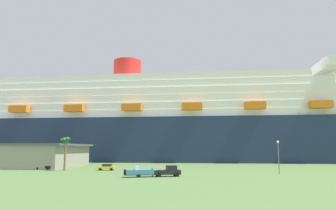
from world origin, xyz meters
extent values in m
plane|color=#4C6B38|center=(0.00, 30.00, 0.00)|extent=(600.00, 600.00, 0.00)
cube|color=#1E2D4C|center=(16.77, 64.80, 9.21)|extent=(211.37, 57.42, 18.41)
cube|color=white|center=(16.77, 64.80, 19.98)|extent=(186.15, 51.99, 3.13)
cube|color=white|center=(12.62, 65.22, 23.11)|extent=(174.58, 50.46, 3.13)
cube|color=white|center=(8.46, 65.64, 26.25)|extent=(169.21, 49.36, 3.13)
cube|color=white|center=(4.31, 66.06, 29.38)|extent=(157.88, 47.93, 3.13)
cube|color=white|center=(0.15, 66.48, 32.51)|extent=(147.29, 45.98, 3.13)
cube|color=white|center=(-4.00, 66.90, 35.65)|extent=(138.94, 44.55, 3.13)
cube|color=white|center=(79.07, 58.51, 39.22)|extent=(24.82, 42.20, 4.00)
cylinder|color=red|center=(-14.38, 67.95, 42.18)|extent=(14.45, 14.45, 9.92)
cube|color=orange|center=(-57.83, 53.19, 22.17)|extent=(8.28, 3.99, 2.80)
cube|color=orange|center=(-33.60, 50.74, 22.17)|extent=(8.28, 3.99, 2.80)
cube|color=orange|center=(-9.37, 48.30, 22.17)|extent=(8.28, 3.99, 2.80)
cube|color=orange|center=(14.86, 45.85, 22.17)|extent=(8.28, 3.99, 2.80)
cube|color=orange|center=(39.09, 43.40, 22.17)|extent=(8.28, 3.99, 2.80)
cube|color=orange|center=(63.32, 40.96, 22.17)|extent=(8.28, 3.99, 2.80)
cube|color=black|center=(5.93, -11.88, 0.85)|extent=(5.92, 3.32, 0.90)
cube|color=black|center=(6.91, -11.63, 1.75)|extent=(2.41, 2.28, 0.90)
cube|color=#26333F|center=(7.56, -11.46, 1.66)|extent=(0.51, 1.65, 0.63)
cylinder|color=black|center=(7.58, -10.43, 0.40)|extent=(0.84, 0.47, 0.80)
cylinder|color=black|center=(8.08, -12.36, 0.40)|extent=(0.84, 0.47, 0.80)
cylinder|color=black|center=(3.95, -11.35, 0.40)|extent=(0.84, 0.47, 0.80)
cylinder|color=black|center=(4.44, -13.29, 0.40)|extent=(0.84, 0.47, 0.80)
cube|color=#595960|center=(0.56, -13.25, 0.47)|extent=(6.35, 3.25, 0.16)
cube|color=#595960|center=(4.05, -12.36, 0.47)|extent=(1.96, 0.61, 0.10)
cylinder|color=black|center=(0.04, -12.34, 0.32)|extent=(0.67, 0.37, 0.64)
cylinder|color=black|center=(0.54, -14.29, 0.32)|extent=(0.67, 0.37, 0.64)
cube|color=teal|center=(0.56, -13.25, 1.00)|extent=(5.86, 3.31, 0.90)
cone|color=teal|center=(3.63, -12.47, 1.00)|extent=(1.61, 2.05, 1.81)
cube|color=silver|center=(0.02, -13.38, 1.80)|extent=(1.02, 1.17, 0.70)
cube|color=black|center=(-2.32, -13.98, 1.00)|extent=(0.47, 0.57, 1.10)
cylinder|color=brown|center=(-20.72, 4.63, 3.70)|extent=(0.52, 0.52, 7.40)
cone|color=#1E6628|center=(-20.32, 4.58, 7.50)|extent=(1.03, 2.74, 1.79)
cone|color=#1E6628|center=(-20.42, 4.91, 7.50)|extent=(2.33, 2.42, 1.82)
cone|color=#1E6628|center=(-20.84, 5.01, 7.50)|extent=(2.76, 1.50, 1.78)
cone|color=#1E6628|center=(-21.10, 4.75, 7.50)|extent=(1.47, 2.77, 1.73)
cone|color=#1E6628|center=(-21.07, 4.45, 7.50)|extent=(1.80, 2.65, 1.95)
cone|color=#1E6628|center=(-20.86, 4.26, 7.50)|extent=(2.50, 1.54, 2.30)
cone|color=#1E6628|center=(-20.52, 4.29, 7.50)|extent=(2.52, 1.85, 2.18)
sphere|color=#1E6628|center=(-20.72, 4.63, 7.40)|extent=(1.10, 1.10, 1.10)
cylinder|color=slate|center=(30.89, -5.44, 3.42)|extent=(0.20, 0.20, 6.84)
sphere|color=#F9F2CC|center=(30.89, -5.44, 7.09)|extent=(0.56, 0.56, 0.56)
cube|color=red|center=(-44.04, 18.35, 0.68)|extent=(4.83, 2.32, 0.70)
cube|color=#1E232D|center=(-43.81, 18.37, 1.31)|extent=(2.77, 1.93, 0.55)
cylinder|color=black|center=(-42.42, 17.58, 0.33)|extent=(0.68, 0.29, 0.66)
cylinder|color=black|center=(-42.61, 19.43, 0.33)|extent=(0.68, 0.29, 0.66)
cube|color=black|center=(-27.39, 8.33, 0.68)|extent=(4.69, 2.44, 0.70)
cube|color=#1E232D|center=(-27.17, 8.30, 1.31)|extent=(2.71, 2.00, 0.55)
cylinder|color=black|center=(-28.98, 7.58, 0.33)|extent=(0.68, 0.30, 0.66)
cylinder|color=black|center=(-28.74, 9.45, 0.33)|extent=(0.68, 0.30, 0.66)
cylinder|color=black|center=(-26.04, 7.20, 0.33)|extent=(0.68, 0.30, 0.66)
cylinder|color=black|center=(-25.80, 9.07, 0.33)|extent=(0.68, 0.30, 0.66)
cube|color=yellow|center=(-10.24, 6.16, 0.68)|extent=(4.43, 2.10, 0.70)
cube|color=#1E232D|center=(-10.02, 6.17, 1.31)|extent=(2.50, 1.83, 0.55)
cylinder|color=black|center=(-11.64, 5.14, 0.33)|extent=(0.67, 0.24, 0.66)
cylinder|color=black|center=(-11.71, 7.08, 0.33)|extent=(0.67, 0.24, 0.66)
cylinder|color=black|center=(-8.76, 5.24, 0.33)|extent=(0.67, 0.24, 0.66)
cylinder|color=black|center=(-8.83, 7.18, 0.33)|extent=(0.67, 0.24, 0.66)
camera|label=1|loc=(7.19, -76.33, 5.63)|focal=33.25mm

